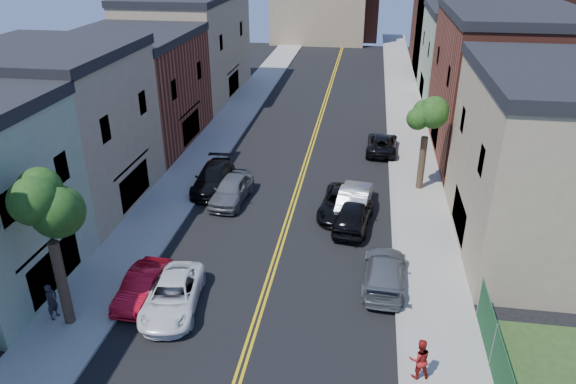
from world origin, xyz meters
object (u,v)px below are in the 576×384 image
at_px(black_car_left, 213,178).
at_px(silver_car_right, 355,198).
at_px(grey_car_right, 384,272).
at_px(dark_car_right_far, 382,144).
at_px(pedestrian_right, 420,359).
at_px(red_sedan, 143,285).
at_px(white_pickup, 173,296).
at_px(black_car_right, 353,215).
at_px(black_suv_lane, 341,203).
at_px(pedestrian_left, 52,302).
at_px(grey_car_left, 232,190).

height_order(black_car_left, silver_car_right, silver_car_right).
xyz_separation_m(grey_car_right, dark_car_right_far, (0.00, 17.52, -0.03)).
distance_m(black_car_left, pedestrian_right, 19.43).
bearing_deg(black_car_left, dark_car_right_far, 35.22).
bearing_deg(grey_car_right, pedestrian_right, 104.03).
relative_size(red_sedan, white_pickup, 0.81).
distance_m(silver_car_right, dark_car_right_far, 10.24).
distance_m(red_sedan, silver_car_right, 13.75).
distance_m(black_car_right, black_suv_lane, 1.74).
bearing_deg(red_sedan, black_car_left, 91.95).
height_order(silver_car_right, pedestrian_right, pedestrian_right).
bearing_deg(red_sedan, dark_car_right_far, 63.40).
relative_size(white_pickup, pedestrian_left, 2.92).
distance_m(pedestrian_left, pedestrian_right, 15.40).
height_order(black_car_right, pedestrian_left, pedestrian_left).
relative_size(black_car_right, dark_car_right_far, 0.97).
bearing_deg(red_sedan, black_suv_lane, 50.50).
bearing_deg(black_car_left, silver_car_right, -12.65).
height_order(white_pickup, black_suv_lane, black_suv_lane).
relative_size(dark_car_right_far, pedestrian_left, 2.88).
bearing_deg(dark_car_right_far, grey_car_left, 49.09).
relative_size(black_car_left, black_car_right, 1.13).
distance_m(black_car_right, pedestrian_left, 16.12).
bearing_deg(white_pickup, grey_car_right, 11.57).
relative_size(black_suv_lane, pedestrian_right, 2.92).
height_order(grey_car_left, black_suv_lane, grey_car_left).
distance_m(silver_car_right, pedestrian_right, 13.68).
bearing_deg(pedestrian_left, black_suv_lane, -39.32).
bearing_deg(grey_car_right, dark_car_right_far, -87.37).
distance_m(silver_car_right, black_suv_lane, 0.95).
distance_m(dark_car_right_far, pedestrian_right, 23.50).
relative_size(grey_car_left, silver_car_right, 0.94).
bearing_deg(dark_car_right_far, black_suv_lane, 78.98).
xyz_separation_m(red_sedan, dark_car_right_far, (11.00, 20.22, 0.01)).
bearing_deg(black_car_left, grey_car_left, -46.78).
xyz_separation_m(black_car_left, grey_car_right, (11.00, -9.17, -0.06)).
distance_m(white_pickup, pedestrian_right, 10.91).
height_order(red_sedan, black_car_left, black_car_left).
relative_size(red_sedan, black_suv_lane, 0.81).
xyz_separation_m(black_car_left, pedestrian_right, (12.20, -15.12, 0.23)).
distance_m(grey_car_right, black_suv_lane, 7.36).
xyz_separation_m(red_sedan, pedestrian_right, (12.20, -3.25, 0.34)).
distance_m(black_car_left, black_car_right, 10.04).
bearing_deg(black_car_left, white_pickup, -84.48).
height_order(black_car_left, grey_car_right, black_car_left).
relative_size(black_car_right, silver_car_right, 0.95).
height_order(red_sedan, white_pickup, white_pickup).
relative_size(grey_car_left, black_car_right, 0.99).
relative_size(grey_car_right, pedestrian_left, 2.89).
xyz_separation_m(white_pickup, grey_car_right, (9.36, 3.25, 0.02)).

